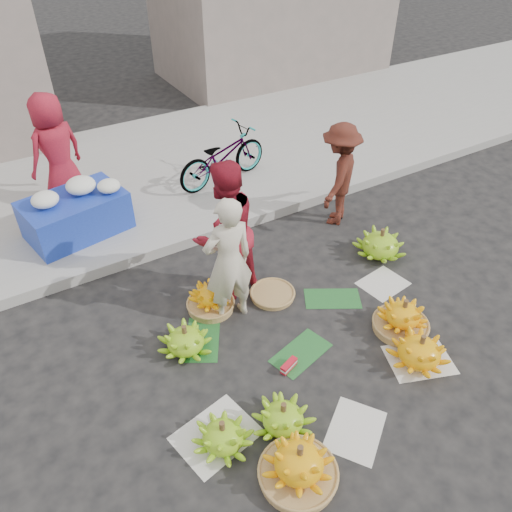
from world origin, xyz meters
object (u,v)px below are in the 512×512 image
banana_bunch_0 (223,435)px  vendor_cream (228,262)px  banana_bunch_4 (402,317)px  bicycle (222,157)px  flower_table (76,213)px

banana_bunch_0 → vendor_cream: (0.83, 1.40, 0.63)m
banana_bunch_0 → banana_bunch_4: banana_bunch_4 is taller
bicycle → vendor_cream: bearing=143.6°
banana_bunch_4 → bicycle: 3.76m
banana_bunch_0 → bicycle: size_ratio=0.36×
banana_bunch_0 → bicycle: (2.10, 3.99, 0.40)m
banana_bunch_4 → vendor_cream: vendor_cream is taller
flower_table → bicycle: bicycle is taller
vendor_cream → bicycle: size_ratio=0.96×
vendor_cream → flower_table: bearing=-64.3°
banana_bunch_4 → bicycle: size_ratio=0.38×
banana_bunch_0 → bicycle: bicycle is taller
bicycle → flower_table: bearing=86.0°
vendor_cream → bicycle: vendor_cream is taller
banana_bunch_0 → vendor_cream: bearing=59.3°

